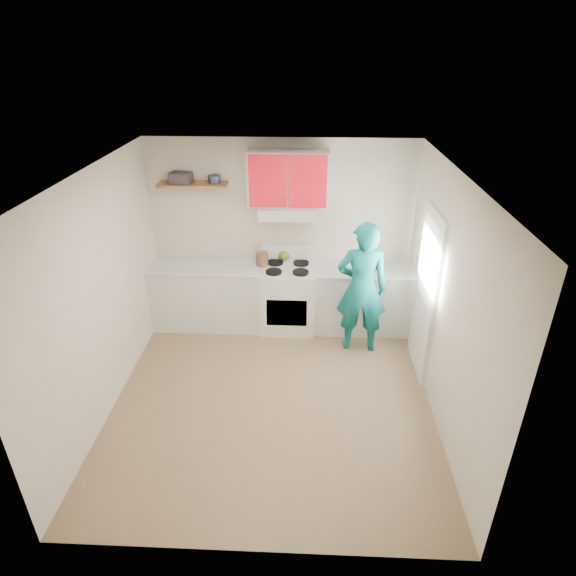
{
  "coord_description": "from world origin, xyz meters",
  "views": [
    {
      "loc": [
        0.37,
        -4.35,
        3.71
      ],
      "look_at": [
        0.15,
        0.55,
        1.15
      ],
      "focal_mm": 29.93,
      "sensor_mm": 36.0,
      "label": 1
    }
  ],
  "objects_px": {
    "crock": "(262,260)",
    "person": "(362,288)",
    "tin": "(214,179)",
    "kettle": "(284,255)",
    "stove": "(288,298)"
  },
  "relations": [
    {
      "from": "crock",
      "to": "person",
      "type": "distance_m",
      "value": 1.45
    },
    {
      "from": "crock",
      "to": "tin",
      "type": "bearing_deg",
      "value": 169.94
    },
    {
      "from": "stove",
      "to": "person",
      "type": "relative_size",
      "value": 0.52
    },
    {
      "from": "tin",
      "to": "person",
      "type": "distance_m",
      "value": 2.37
    },
    {
      "from": "stove",
      "to": "person",
      "type": "bearing_deg",
      "value": -27.25
    },
    {
      "from": "tin",
      "to": "stove",
      "type": "bearing_deg",
      "value": -11.46
    },
    {
      "from": "stove",
      "to": "tin",
      "type": "relative_size",
      "value": 5.66
    },
    {
      "from": "person",
      "to": "tin",
      "type": "bearing_deg",
      "value": -17.3
    },
    {
      "from": "stove",
      "to": "crock",
      "type": "height_order",
      "value": "crock"
    },
    {
      "from": "stove",
      "to": "tin",
      "type": "bearing_deg",
      "value": 168.54
    },
    {
      "from": "stove",
      "to": "kettle",
      "type": "relative_size",
      "value": 5.04
    },
    {
      "from": "kettle",
      "to": "crock",
      "type": "bearing_deg",
      "value": -143.13
    },
    {
      "from": "kettle",
      "to": "person",
      "type": "bearing_deg",
      "value": -30.12
    },
    {
      "from": "tin",
      "to": "kettle",
      "type": "xyz_separation_m",
      "value": [
        0.9,
        0.07,
        -1.09
      ]
    },
    {
      "from": "kettle",
      "to": "tin",
      "type": "bearing_deg",
      "value": -169.3
    }
  ]
}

